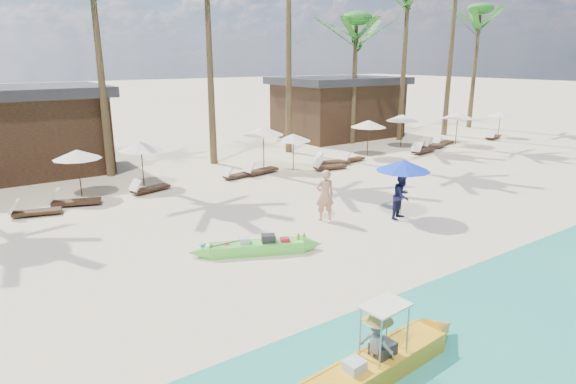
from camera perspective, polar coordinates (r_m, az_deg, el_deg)
ground at (r=14.66m, az=8.29°, el=-7.19°), size 240.00×240.00×0.00m
wet_sand_strip at (r=11.91m, az=25.35°, el=-14.29°), size 240.00×4.50×0.01m
green_canoe at (r=14.45m, az=-3.72°, el=-6.57°), size 4.20×2.11×0.57m
yellow_canoe at (r=9.42m, az=10.20°, el=-19.74°), size 5.46×0.97×1.42m
tourist at (r=17.15m, az=4.39°, el=-0.39°), size 0.79×0.65×1.85m
vendor_green at (r=17.78m, az=13.34°, el=-0.46°), size 0.98×0.86×1.69m
vendor_yellow at (r=9.22m, az=10.44°, el=-17.16°), size 0.59×0.75×1.02m
blue_umbrella at (r=17.77m, az=13.51°, el=3.08°), size 1.97×1.97×2.12m
resort_parasol_4 at (r=21.68m, az=-23.73°, el=4.11°), size 1.94×1.94×2.00m
lounger_4_left at (r=20.09m, az=-27.98°, el=-1.99°), size 1.81×0.96×0.59m
lounger_4_right at (r=20.75m, az=-24.18°, el=-0.95°), size 1.98×1.19×0.64m
resort_parasol_5 at (r=22.53m, az=-17.04°, el=5.24°), size 1.99×1.99×2.05m
lounger_5_left at (r=21.69m, az=-16.24°, el=0.46°), size 1.86×1.00×0.61m
resort_parasol_6 at (r=25.16m, az=-2.94°, el=7.27°), size 2.15×2.15×2.21m
lounger_6_left at (r=23.42m, az=-6.10°, el=2.07°), size 1.70×0.73×0.56m
lounger_6_right at (r=24.12m, az=-3.44°, el=2.61°), size 2.02×0.92×0.66m
resort_parasol_7 at (r=24.81m, az=0.63°, el=6.49°), size 1.83×1.83×1.89m
lounger_7_left at (r=25.13m, az=4.78°, el=3.08°), size 1.87×0.80×0.61m
lounger_7_right at (r=26.25m, az=5.01°, el=3.65°), size 2.06×1.23×0.67m
resort_parasol_8 at (r=28.61m, az=9.53°, el=7.98°), size 2.09×2.09×2.15m
lounger_8_left at (r=27.24m, az=7.56°, el=3.93°), size 1.67×0.71×0.55m
resort_parasol_9 at (r=32.02m, az=13.40°, el=8.57°), size 2.09×2.09×2.15m
lounger_9_left at (r=30.52m, az=15.64°, el=4.83°), size 2.07×0.96×0.68m
lounger_9_right at (r=32.13m, az=16.33°, el=5.22°), size 1.71×0.94×0.56m
resort_parasol_10 at (r=34.31m, az=19.50°, el=8.56°), size 2.10×2.10×2.16m
lounger_10_left at (r=32.44m, az=16.75°, el=5.35°), size 1.99×0.62×0.68m
lounger_10_right at (r=33.92m, az=17.80°, el=5.64°), size 1.78×0.66×0.59m
resort_parasol_11 at (r=38.84m, az=23.88°, el=8.44°), size 1.80×1.80×1.85m
lounger_11_left at (r=37.64m, az=23.09°, el=6.09°), size 1.96×1.08×0.64m
palm_6 at (r=32.94m, az=8.06°, el=17.93°), size 2.08×2.08×8.51m
palm_7 at (r=35.12m, az=13.98°, el=20.67°), size 2.08×2.08×11.08m
palm_9 at (r=43.29m, az=21.68°, el=17.79°), size 2.08×2.08×9.82m
pavilion_east at (r=36.07m, az=5.90°, el=10.06°), size 8.80×6.60×4.30m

